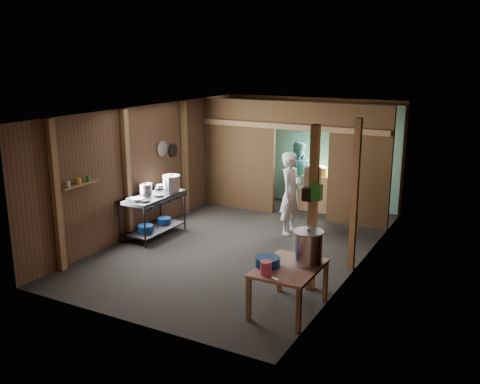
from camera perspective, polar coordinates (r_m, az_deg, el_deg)
The scene contains 42 objects.
floor at distance 10.37m, azimuth 0.53°, elevation -5.65°, with size 4.50×7.00×0.00m, color black.
ceiling at distance 9.78m, azimuth 0.56°, elevation 8.80°, with size 4.50×7.00×0.00m, color #4F4B48.
wall_back at distance 13.13m, azimuth 7.69°, elevation 4.42°, with size 4.50×0.00×2.60m, color #482B1A.
wall_front at distance 7.20m, azimuth -12.57°, elevation -4.28°, with size 4.50×0.00×2.60m, color #482B1A.
wall_left at distance 11.19m, azimuth -9.72°, elevation 2.59°, with size 0.00×7.00×2.60m, color #482B1A.
wall_right at distance 9.20m, azimuth 13.05°, elevation -0.19°, with size 0.00×7.00×2.60m, color #482B1A.
partition_left at distance 12.50m, azimuth -0.14°, elevation 4.05°, with size 1.85×0.10×2.60m, color brown.
partition_right at distance 11.44m, azimuth 12.76°, elevation 2.69°, with size 1.35×0.10×2.60m, color brown.
partition_header at distance 11.70m, azimuth 6.73°, elevation 8.17°, with size 1.30×0.10×0.60m, color brown.
turquoise_panel at distance 13.09m, azimuth 7.59°, elevation 4.17°, with size 4.40×0.06×2.50m, color #65AEA7.
back_counter at distance 12.71m, azimuth 7.94°, elevation 0.04°, with size 1.20×0.50×0.85m, color #846149.
wall_clock at distance 12.86m, azimuth 8.67°, elevation 6.88°, with size 0.20×0.20×0.03m, color silver.
post_left_a at distance 9.29m, azimuth -19.21°, elevation -0.48°, with size 0.10×0.12×2.60m, color #846149.
post_left_b at distance 10.55m, azimuth -12.07°, elevation 1.74°, with size 0.10×0.12×2.60m, color #846149.
post_left_c at distance 12.10m, azimuth -5.98°, elevation 3.62°, with size 0.10×0.12×2.60m, color #846149.
post_right at distance 9.03m, azimuth 12.28°, elevation -0.42°, with size 0.10×0.12×2.60m, color #846149.
post_free at distance 8.12m, azimuth 7.86°, elevation -1.91°, with size 0.12×0.12×2.60m, color #846149.
cross_beam at distance 11.78m, azimuth 5.46°, elevation 7.02°, with size 4.40×0.12×0.12m, color #846149.
pan_lid_big at distance 11.42m, azimuth -8.40°, elevation 4.66°, with size 0.34×0.34×0.03m, color gray.
pan_lid_small at distance 11.75m, azimuth -7.22°, elevation 4.49°, with size 0.30×0.30×0.03m, color black.
wall_shelf at distance 9.58m, azimuth -16.96°, elevation 0.75°, with size 0.14×0.80×0.03m, color #846149.
jar_white at distance 9.39m, azimuth -18.06°, elevation 0.81°, with size 0.07×0.07×0.10m, color silver.
jar_yellow at distance 9.56m, azimuth -16.99°, elevation 1.13°, with size 0.08×0.08×0.10m, color gold.
jar_green at distance 9.71m, azimuth -16.08°, elevation 1.40°, with size 0.06×0.06×0.10m, color #1C7721.
bag_white at distance 8.08m, azimuth 7.84°, elevation 1.55°, with size 0.22×0.15×0.32m, color silver.
bag_green at distance 7.96m, azimuth 8.25°, elevation -0.01°, with size 0.16×0.12×0.24m, color #1C7721.
bag_black at distance 8.00m, azimuth 7.25°, elevation -0.27°, with size 0.14×0.10×0.20m, color black.
gas_range at distance 10.86m, azimuth -9.35°, elevation -2.51°, with size 0.75×1.45×0.86m, color black, non-canonical shape.
prep_table at distance 7.74m, azimuth 5.26°, elevation -10.32°, with size 0.83×1.13×0.67m, color tan, non-canonical shape.
stove_pot_large at distance 10.94m, azimuth -7.40°, elevation 0.88°, with size 0.35×0.35×0.36m, color #B0B0BA, non-canonical shape.
stove_pot_med at distance 10.84m, azimuth -10.13°, elevation 0.29°, with size 0.27×0.27×0.23m, color #B0B0BA, non-canonical shape.
stove_saucepan at distance 11.20m, azimuth -8.67°, elevation 0.56°, with size 0.14×0.14×0.09m, color #B0B0BA.
frying_pan at distance 10.40m, azimuth -10.98°, elevation -0.77°, with size 0.27×0.49×0.07m, color gray, non-canonical shape.
blue_tub_front at distance 10.73m, azimuth -10.13°, elevation -3.87°, with size 0.31×0.31×0.13m, color navy.
blue_tub_back at distance 11.20m, azimuth -8.18°, elevation -3.05°, with size 0.28×0.28×0.11m, color navy.
stock_pot at distance 7.66m, azimuth 7.35°, elevation -6.01°, with size 0.44×0.44×0.51m, color #B0B0BA, non-canonical shape.
wash_basin at distance 7.57m, azimuth 3.01°, elevation -7.52°, with size 0.36×0.36×0.13m, color navy.
pink_bucket at distance 7.29m, azimuth 2.81°, elevation -8.18°, with size 0.16×0.16×0.19m, color #C4496D.
knife at distance 7.25m, azimuth 3.32°, elevation -9.10°, with size 0.30×0.04×0.01m, color #B0B0BA.
yellow_tub at distance 12.55m, azimuth 8.60°, elevation 2.26°, with size 0.33×0.33×0.19m, color gold.
cook at distance 10.81m, azimuth 5.53°, elevation -0.16°, with size 0.62×0.41×1.70m, color silver.
worker_back at distance 12.71m, azimuth 6.15°, elevation 1.84°, with size 0.78×0.61×1.60m, color teal.
Camera 1 is at (4.52, -8.62, 3.58)m, focal length 39.56 mm.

